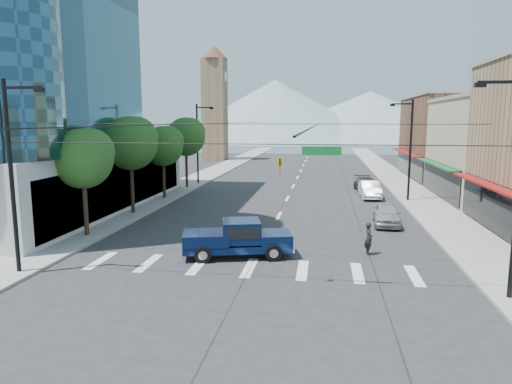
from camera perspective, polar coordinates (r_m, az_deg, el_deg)
ground at (r=21.28m, az=-0.95°, el=-10.76°), size 160.00×160.00×0.00m
sidewalk_left at (r=62.10m, az=-5.81°, el=2.32°), size 4.00×120.00×0.15m
sidewalk_right at (r=60.80m, az=16.69°, el=1.85°), size 4.00×120.00×0.15m
shop_far at (r=62.08m, az=24.26°, el=6.14°), size 12.00×18.00×10.00m
clock_tower at (r=84.20m, az=-5.19°, el=11.25°), size 4.80×4.80×20.40m
mountain_left at (r=170.79m, az=2.41°, el=10.20°), size 80.00×80.00×22.00m
mountain_right at (r=180.54m, az=14.02°, el=9.24°), size 90.00×90.00×18.00m
tree_near at (r=29.67m, az=-20.55°, el=4.15°), size 3.65×3.64×6.71m
tree_midnear at (r=35.90m, az=-15.18°, el=6.10°), size 4.09×4.09×7.52m
tree_midfar at (r=42.43m, az=-11.36°, el=5.81°), size 3.65×3.64×6.71m
tree_far at (r=49.04m, az=-8.59°, el=6.98°), size 4.09×4.09×7.52m
signal_rig at (r=19.18m, az=-0.91°, el=1.37°), size 21.80×0.20×9.00m
lamp_pole_nw at (r=51.73m, az=-7.20°, el=6.39°), size 2.00×0.25×9.00m
lamp_pole_ne at (r=42.46m, az=18.58°, el=5.45°), size 2.00×0.25×9.00m
pickup_truck at (r=24.29m, az=-2.40°, el=-5.74°), size 6.10×3.37×1.96m
pedestrian at (r=25.42m, az=13.90°, el=-5.65°), size 0.54×0.72×1.77m
parked_car_near at (r=32.88m, az=16.02°, el=-2.67°), size 2.07×4.55×1.51m
parked_car_mid at (r=43.88m, az=14.04°, el=0.30°), size 1.88×4.86×1.58m
parked_car_far at (r=47.98m, az=13.58°, el=0.95°), size 2.45×5.13×1.44m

